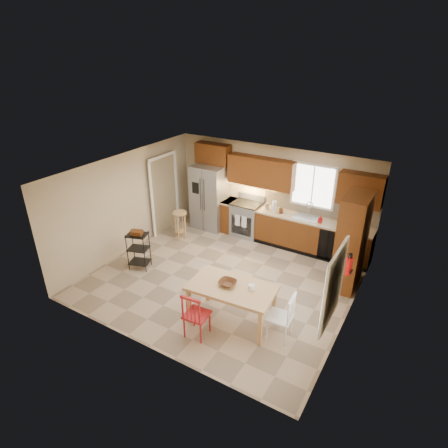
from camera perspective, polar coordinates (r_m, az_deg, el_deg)
floor at (r=8.58m, az=-0.18°, el=-8.25°), size 5.50×5.50×0.00m
ceiling at (r=7.46m, az=-0.20°, el=7.83°), size 5.50×5.00×0.02m
wall_back at (r=9.99m, az=7.25°, el=4.78°), size 5.50×0.02×2.50m
wall_front at (r=6.24m, az=-12.28°, el=-9.65°), size 5.50×0.02×2.50m
wall_left at (r=9.53m, az=-14.53°, el=3.07°), size 0.02×5.00×2.50m
wall_right at (r=7.11m, az=19.28°, el=-5.85°), size 0.02×5.00×2.50m
refrigerator at (r=10.55m, az=-2.15°, el=4.17°), size 0.92×0.75×1.82m
range_stove at (r=10.25m, az=3.48°, el=0.71°), size 0.76×0.63×0.92m
base_cabinet_narrow at (r=10.50m, az=0.86°, el=1.35°), size 0.30×0.60×0.90m
base_cabinet_run at (r=9.66m, az=13.24°, el=-1.72°), size 2.92×0.60×0.90m
dishwasher at (r=9.28m, az=15.92°, el=-3.24°), size 0.60×0.02×0.78m
backsplash at (r=9.60m, az=14.22°, el=2.80°), size 2.92×0.03×0.55m
upper_over_fridge at (r=10.33m, az=-1.65°, el=10.67°), size 1.00×0.35×0.55m
upper_left_block at (r=9.74m, az=5.66°, el=7.91°), size 1.80×0.35×0.75m
upper_right_block at (r=9.03m, az=20.14°, el=4.94°), size 1.00×0.35×0.75m
window_back at (r=9.48m, az=13.43°, el=5.68°), size 1.12×0.04×1.12m
sink at (r=9.53m, az=12.41°, el=0.73°), size 0.62×0.46×0.16m
undercab_glow at (r=9.97m, az=3.94°, el=6.00°), size 1.60×0.30×0.01m
soap_bottle at (r=9.29m, az=14.48°, el=0.74°), size 0.09×0.09×0.19m
paper_towel at (r=9.67m, az=7.68°, el=2.70°), size 0.12×0.12×0.28m
canister_steel at (r=9.77m, az=6.59°, el=2.67°), size 0.11×0.11×0.18m
canister_wood at (r=9.61m, az=8.67°, el=2.01°), size 0.10×0.10×0.14m
pantry at (r=8.29m, az=18.85°, el=-2.64°), size 0.50×0.95×2.10m
fire_extinguisher at (r=7.33m, az=18.47°, el=-6.08°), size 0.12×0.12×0.36m
window_right at (r=6.05m, az=16.38°, el=-9.14°), size 0.04×1.02×1.32m
doorway at (r=10.43m, az=-9.14°, el=4.41°), size 0.04×0.95×2.10m
dining_table at (r=7.20m, az=1.20°, el=-12.09°), size 1.65×1.01×0.77m
chair_red at (r=6.87m, az=-4.18°, el=-13.49°), size 0.47×0.47×0.93m
chair_white at (r=6.87m, az=8.52°, el=-13.73°), size 0.47×0.47×0.93m
table_bowl at (r=7.00m, az=0.51°, el=-9.28°), size 0.35×0.35×0.08m
table_jar at (r=6.88m, az=4.20°, el=-9.74°), size 0.13×0.13×0.14m
bar_stool at (r=10.14m, az=-6.67°, el=-0.17°), size 0.38×0.38×0.77m
utility_cart at (r=8.95m, az=-12.87°, el=-3.94°), size 0.55×0.48×0.92m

